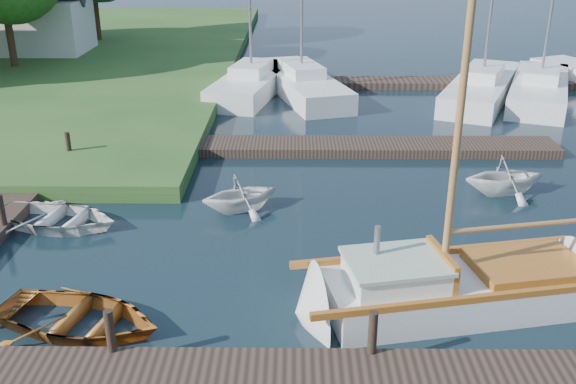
{
  "coord_description": "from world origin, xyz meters",
  "views": [
    {
      "loc": [
        0.15,
        -14.17,
        7.15
      ],
      "look_at": [
        0.0,
        0.0,
        1.2
      ],
      "focal_mm": 40.0,
      "sensor_mm": 36.0,
      "label": 1
    }
  ],
  "objects_px": {
    "sailboat": "(458,290)",
    "tender_a": "(56,214)",
    "mooring_post_4": "(1,210)",
    "tender_d": "(505,173)",
    "marina_boat_4": "(540,87)",
    "mooring_post_5": "(68,144)",
    "marina_boat_0": "(251,81)",
    "dinghy": "(78,313)",
    "marina_boat_1": "(301,81)",
    "house_c": "(38,13)",
    "marina_boat_3": "(482,85)",
    "tender_b": "(240,191)",
    "mooring_post_2": "(373,333)",
    "mooring_post_1": "(110,331)"
  },
  "relations": [
    {
      "from": "sailboat",
      "to": "tender_a",
      "type": "bearing_deg",
      "value": 147.67
    },
    {
      "from": "mooring_post_4",
      "to": "tender_d",
      "type": "relative_size",
      "value": 0.34
    },
    {
      "from": "marina_boat_4",
      "to": "mooring_post_5",
      "type": "bearing_deg",
      "value": 136.93
    },
    {
      "from": "marina_boat_0",
      "to": "marina_boat_4",
      "type": "xyz_separation_m",
      "value": [
        12.63,
        -0.92,
        -0.0
      ]
    },
    {
      "from": "tender_a",
      "to": "marina_boat_0",
      "type": "height_order",
      "value": "marina_boat_0"
    },
    {
      "from": "tender_d",
      "to": "marina_boat_4",
      "type": "distance_m",
      "value": 11.6
    },
    {
      "from": "mooring_post_5",
      "to": "marina_boat_4",
      "type": "distance_m",
      "value": 19.73
    },
    {
      "from": "dinghy",
      "to": "marina_boat_1",
      "type": "distance_m",
      "value": 18.85
    },
    {
      "from": "marina_boat_0",
      "to": "sailboat",
      "type": "bearing_deg",
      "value": -150.97
    },
    {
      "from": "mooring_post_4",
      "to": "sailboat",
      "type": "relative_size",
      "value": 0.08
    },
    {
      "from": "tender_a",
      "to": "house_c",
      "type": "height_order",
      "value": "house_c"
    },
    {
      "from": "marina_boat_3",
      "to": "tender_b",
      "type": "bearing_deg",
      "value": 165.47
    },
    {
      "from": "mooring_post_4",
      "to": "marina_boat_3",
      "type": "relative_size",
      "value": 0.06
    },
    {
      "from": "marina_boat_0",
      "to": "marina_boat_1",
      "type": "xyz_separation_m",
      "value": [
        2.24,
        0.04,
        0.0
      ]
    },
    {
      "from": "mooring_post_5",
      "to": "marina_boat_0",
      "type": "xyz_separation_m",
      "value": [
        5.2,
        9.38,
        -0.13
      ]
    },
    {
      "from": "sailboat",
      "to": "mooring_post_2",
      "type": "bearing_deg",
      "value": -146.2
    },
    {
      "from": "sailboat",
      "to": "mooring_post_5",
      "type": "bearing_deg",
      "value": 131.05
    },
    {
      "from": "mooring_post_1",
      "to": "marina_boat_0",
      "type": "relative_size",
      "value": 0.07
    },
    {
      "from": "mooring_post_4",
      "to": "tender_a",
      "type": "relative_size",
      "value": 0.25
    },
    {
      "from": "mooring_post_1",
      "to": "sailboat",
      "type": "relative_size",
      "value": 0.08
    },
    {
      "from": "mooring_post_4",
      "to": "marina_boat_1",
      "type": "bearing_deg",
      "value": 62.69
    },
    {
      "from": "mooring_post_4",
      "to": "tender_a",
      "type": "xyz_separation_m",
      "value": [
        1.09,
        0.55,
        -0.36
      ]
    },
    {
      "from": "mooring_post_2",
      "to": "mooring_post_4",
      "type": "relative_size",
      "value": 1.0
    },
    {
      "from": "mooring_post_5",
      "to": "tender_d",
      "type": "height_order",
      "value": "tender_d"
    },
    {
      "from": "tender_a",
      "to": "marina_boat_4",
      "type": "distance_m",
      "value": 21.13
    },
    {
      "from": "marina_boat_4",
      "to": "house_c",
      "type": "relative_size",
      "value": 2.11
    },
    {
      "from": "mooring_post_5",
      "to": "tender_b",
      "type": "bearing_deg",
      "value": -30.7
    },
    {
      "from": "mooring_post_1",
      "to": "dinghy",
      "type": "distance_m",
      "value": 1.48
    },
    {
      "from": "tender_b",
      "to": "marina_boat_4",
      "type": "distance_m",
      "value": 16.94
    },
    {
      "from": "mooring_post_2",
      "to": "marina_boat_3",
      "type": "bearing_deg",
      "value": 69.77
    },
    {
      "from": "dinghy",
      "to": "marina_boat_1",
      "type": "bearing_deg",
      "value": 2.0
    },
    {
      "from": "mooring_post_4",
      "to": "dinghy",
      "type": "distance_m",
      "value": 4.98
    },
    {
      "from": "sailboat",
      "to": "marina_boat_1",
      "type": "xyz_separation_m",
      "value": [
        -3.01,
        17.45,
        0.23
      ]
    },
    {
      "from": "sailboat",
      "to": "marina_boat_4",
      "type": "height_order",
      "value": "marina_boat_4"
    },
    {
      "from": "mooring_post_2",
      "to": "mooring_post_5",
      "type": "bearing_deg",
      "value": 130.36
    },
    {
      "from": "sailboat",
      "to": "marina_boat_0",
      "type": "relative_size",
      "value": 0.92
    },
    {
      "from": "mooring_post_5",
      "to": "house_c",
      "type": "height_order",
      "value": "house_c"
    },
    {
      "from": "mooring_post_4",
      "to": "house_c",
      "type": "relative_size",
      "value": 0.15
    },
    {
      "from": "sailboat",
      "to": "marina_boat_3",
      "type": "distance_m",
      "value": 17.49
    },
    {
      "from": "mooring_post_5",
      "to": "tender_a",
      "type": "distance_m",
      "value": 4.6
    },
    {
      "from": "marina_boat_1",
      "to": "marina_boat_0",
      "type": "bearing_deg",
      "value": 74.35
    },
    {
      "from": "mooring_post_2",
      "to": "mooring_post_4",
      "type": "bearing_deg",
      "value": 149.53
    },
    {
      "from": "tender_a",
      "to": "marina_boat_1",
      "type": "distance_m",
      "value": 15.26
    },
    {
      "from": "tender_b",
      "to": "marina_boat_4",
      "type": "relative_size",
      "value": 0.19
    },
    {
      "from": "dinghy",
      "to": "marina_boat_4",
      "type": "height_order",
      "value": "marina_boat_4"
    },
    {
      "from": "marina_boat_4",
      "to": "house_c",
      "type": "height_order",
      "value": "marina_boat_4"
    },
    {
      "from": "mooring_post_2",
      "to": "marina_boat_0",
      "type": "xyz_separation_m",
      "value": [
        -3.3,
        19.38,
        -0.13
      ]
    },
    {
      "from": "tender_a",
      "to": "marina_boat_4",
      "type": "bearing_deg",
      "value": -38.64
    },
    {
      "from": "tender_b",
      "to": "house_c",
      "type": "xyz_separation_m",
      "value": [
        -12.71,
        20.39,
        2.02
      ]
    },
    {
      "from": "mooring_post_2",
      "to": "sailboat",
      "type": "relative_size",
      "value": 0.08
    }
  ]
}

